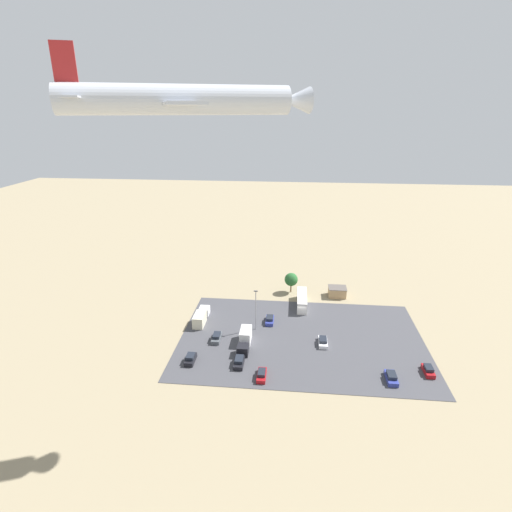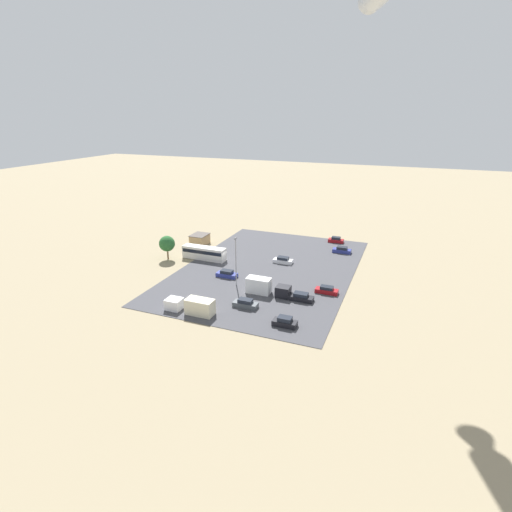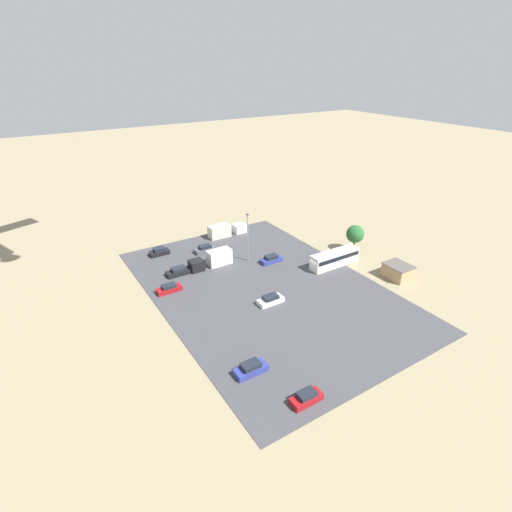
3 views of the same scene
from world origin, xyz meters
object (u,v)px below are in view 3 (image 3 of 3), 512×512
Objects in this scene: parked_car_7 at (271,300)px; parked_truck_1 at (213,259)px; parked_truck_0 at (225,230)px; parked_car_4 at (271,259)px; parked_car_0 at (159,252)px; parked_car_5 at (306,398)px; parked_car_2 at (179,271)px; parked_car_6 at (205,249)px; bus at (335,258)px; parked_car_1 at (251,369)px; parked_car_3 at (169,289)px; shed_building at (398,271)px.

parked_truck_1 is (17.43, 2.08, 0.80)m from parked_car_7.
parked_truck_1 is (-12.15, 9.28, 0.12)m from parked_truck_0.
parked_truck_1 is at bearing -114.38° from parked_car_4.
parked_car_0 is 16.74m from parked_truck_0.
parked_truck_1 is (37.79, -6.50, 0.77)m from parked_car_5.
parked_car_2 is 1.04× the size of parked_car_7.
parked_car_7 is 0.52× the size of parked_truck_1.
parked_car_2 is 1.04× the size of parked_car_6.
parked_car_5 is at bearing -22.85° from parked_car_7.
parked_car_4 is at bearing 50.95° from bus.
parked_car_1 reaches higher than parked_car_3.
shed_building is at bearing 41.40° from parked_car_6.
shed_building is 1.10× the size of parked_car_1.
shed_building is 1.23× the size of parked_car_5.
shed_building is 35.72m from parked_truck_1.
parked_car_0 is at bearing -113.68° from parked_car_6.
parked_car_1 is at bearing 119.53° from bus.
parked_car_7 is at bearing 137.10° from parked_car_1.
bus is 24.28m from parked_truck_1.
parked_car_3 is 0.48× the size of parked_truck_0.
parked_truck_0 is (17.01, 1.45, 0.66)m from parked_car_4.
parked_car_4 is at bearing 152.38° from parked_car_5.
parked_car_5 is 0.46× the size of parked_truck_1.
shed_building is 39.38m from parked_car_6.
parked_car_4 is at bearing 145.46° from parked_car_7.
parked_car_6 is at bearing -11.99° from parked_truck_1.
parked_truck_1 reaches higher than shed_building.
parked_car_1 is at bearing -4.32° from parked_car_2.
parked_car_3 is at bearing -13.79° from parked_car_0.
parked_car_5 reaches higher than parked_car_2.
parked_car_0 is (33.39, 34.83, -0.59)m from shed_building.
parked_car_1 is at bearing -3.06° from parked_car_0.
parked_car_2 is 20.36m from parked_truck_0.
parked_car_1 is at bearing 3.59° from parked_car_3.
bus reaches higher than parked_car_6.
parked_truck_0 is (42.08, -18.81, 0.65)m from parked_car_1.
shed_building reaches higher than parked_car_1.
parked_car_0 is 40.54m from parked_car_1.
shed_building is 41.72m from parked_car_2.
parked_car_4 is at bearing 49.59° from parked_car_0.
shed_building is at bearing 42.93° from parked_car_4.
parked_car_6 is (6.40, -8.68, 0.02)m from parked_car_2.
parked_car_3 is 21.85m from parked_car_4.
parked_car_2 is 1.16× the size of parked_car_5.
parked_truck_1 is at bearing 112.93° from parked_car_3.
shed_building is 25.96m from parked_car_7.
parked_truck_1 is at bearing -37.36° from parked_truck_0.
parked_car_5 is at bearing -27.62° from parked_car_4.
parked_car_0 is 0.90× the size of parked_car_1.
parked_car_4 is 0.49× the size of parked_truck_0.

